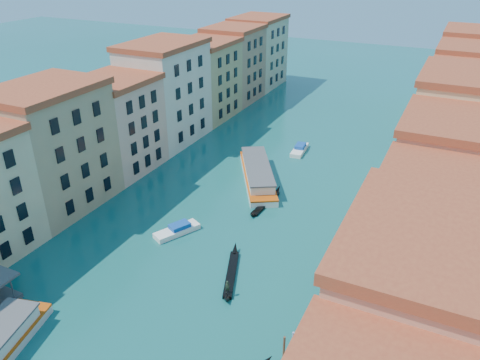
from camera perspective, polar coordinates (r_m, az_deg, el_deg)
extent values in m
cube|color=tan|center=(79.07, -21.78, 3.33)|extent=(12.00, 17.00, 19.00)
cube|color=#9B3A21|center=(75.95, -23.07, 10.24)|extent=(12.80, 17.40, 1.00)
cube|color=tan|center=(89.76, -14.65, 6.27)|extent=(12.00, 14.00, 16.50)
cube|color=#9B3A21|center=(87.18, -15.33, 11.65)|extent=(12.80, 14.40, 1.00)
cube|color=beige|center=(101.20, -9.03, 10.19)|extent=(12.00, 18.00, 20.00)
cube|color=#9B3A21|center=(98.75, -9.48, 16.03)|extent=(12.80, 18.40, 1.00)
cube|color=tan|center=(115.37, -4.20, 11.88)|extent=(12.00, 16.00, 17.50)
cube|color=#9B3A21|center=(113.32, -4.36, 16.40)|extent=(12.80, 16.40, 1.00)
cube|color=#A27454|center=(128.50, -0.71, 13.74)|extent=(12.00, 15.00, 18.50)
cube|color=#9B3A21|center=(126.63, -0.74, 18.04)|extent=(12.80, 15.40, 1.00)
cube|color=tan|center=(142.62, 2.24, 15.16)|extent=(12.00, 17.00, 19.00)
cube|color=#9B3A21|center=(140.92, 2.32, 19.14)|extent=(12.80, 17.40, 1.00)
cube|color=tan|center=(43.34, 20.16, -17.40)|extent=(12.00, 17.00, 19.00)
cube|color=#9B3A21|center=(37.35, 22.57, -6.22)|extent=(12.80, 17.40, 1.00)
cube|color=beige|center=(56.45, 22.02, -7.88)|extent=(12.00, 14.00, 16.50)
cube|color=#9B3A21|center=(52.26, 23.65, 0.06)|extent=(12.80, 14.40, 1.00)
cube|color=tan|center=(69.23, 23.38, -0.78)|extent=(12.00, 16.00, 18.00)
cube|color=#9B3A21|center=(65.73, 24.88, 6.58)|extent=(12.80, 16.40, 1.00)
cube|color=#DBB074|center=(84.56, 24.41, 4.68)|extent=(12.00, 18.00, 20.00)
cube|color=#9B3A21|center=(81.60, 25.82, 11.49)|extent=(12.80, 18.40, 1.00)
cube|color=brown|center=(100.61, 24.87, 7.16)|extent=(12.00, 15.00, 17.50)
cube|color=#9B3A21|center=(98.25, 25.93, 12.21)|extent=(12.80, 15.40, 1.00)
cube|color=tan|center=(115.37, 25.35, 9.64)|extent=(12.00, 16.00, 18.50)
cube|color=#9B3A21|center=(113.28, 26.34, 14.31)|extent=(12.80, 16.40, 1.00)
cube|color=#BC7658|center=(131.28, 25.75, 11.65)|extent=(12.00, 17.00, 19.50)
cube|color=#9B3A21|center=(129.41, 26.68, 15.99)|extent=(12.80, 17.40, 1.00)
cube|color=#AF9F8D|center=(83.21, 17.51, -1.68)|extent=(4.00, 140.00, 1.00)
cube|color=maroon|center=(48.52, 9.16, -20.79)|extent=(3.20, 15.30, 0.25)
cylinder|color=#4F4F51|center=(53.28, 9.26, -17.70)|extent=(0.12, 0.12, 3.00)
cube|color=maroon|center=(59.90, 13.69, -10.47)|extent=(3.20, 12.60, 0.25)
cylinder|color=#4F4F51|center=(57.78, 11.15, -13.68)|extent=(0.12, 0.12, 3.00)
cylinder|color=#4F4F51|center=(64.32, 13.20, -9.15)|extent=(0.12, 0.12, 3.00)
cylinder|color=#54311C|center=(51.43, 5.38, -19.77)|extent=(0.24, 0.24, 3.20)
cylinder|color=#54311C|center=(51.96, 6.45, -19.22)|extent=(0.24, 0.24, 3.20)
cylinder|color=#54311C|center=(52.52, 7.49, -18.67)|extent=(0.24, 0.24, 3.20)
cylinder|color=#54311C|center=(61.49, 10.12, -10.94)|extent=(0.24, 0.24, 3.20)
cylinder|color=#54311C|center=(62.16, 10.92, -10.55)|extent=(0.24, 0.24, 3.20)
cylinder|color=#54311C|center=(62.85, 11.71, -10.16)|extent=(0.24, 0.24, 3.20)
cylinder|color=#54311C|center=(76.27, 13.99, -3.24)|extent=(0.24, 0.24, 3.20)
cylinder|color=#54311C|center=(77.04, 14.59, -2.99)|extent=(0.24, 0.24, 3.20)
cylinder|color=#54311C|center=(77.83, 15.18, -2.75)|extent=(0.24, 0.24, 3.20)
cube|color=white|center=(85.05, 2.14, 0.38)|extent=(14.32, 20.02, 1.23)
cube|color=silver|center=(84.46, 2.15, 1.19)|extent=(11.81, 16.22, 1.64)
cube|color=#4F4F51|center=(84.04, 2.16, 1.79)|extent=(12.33, 16.82, 0.26)
cube|color=#C84C0B|center=(84.80, 2.14, 0.72)|extent=(14.36, 20.05, 0.26)
cube|color=black|center=(61.94, -1.09, -11.38)|extent=(4.31, 9.12, 0.47)
cone|color=black|center=(65.82, -0.60, -8.33)|extent=(1.60, 2.27, 1.74)
cone|color=black|center=(57.81, -1.67, -14.32)|extent=(1.47, 1.94, 1.53)
imported|color=#1E2C1E|center=(58.23, -1.53, -12.94)|extent=(0.76, 0.63, 1.78)
cube|color=black|center=(77.43, 3.14, -2.84)|extent=(1.64, 8.67, 0.43)
cone|color=black|center=(81.05, 4.67, -1.15)|extent=(0.99, 1.98, 1.61)
cone|color=black|center=(73.62, 1.45, -4.28)|extent=(0.97, 1.65, 1.42)
cube|color=white|center=(70.51, -7.69, -6.17)|extent=(5.10, 7.19, 0.79)
cube|color=#1348A0|center=(70.33, -7.38, -5.57)|extent=(2.94, 3.47, 0.70)
cube|color=white|center=(97.53, 7.26, 3.65)|extent=(2.78, 7.22, 0.81)
cube|color=#1348A0|center=(97.70, 7.36, 4.14)|extent=(2.05, 3.16, 0.71)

